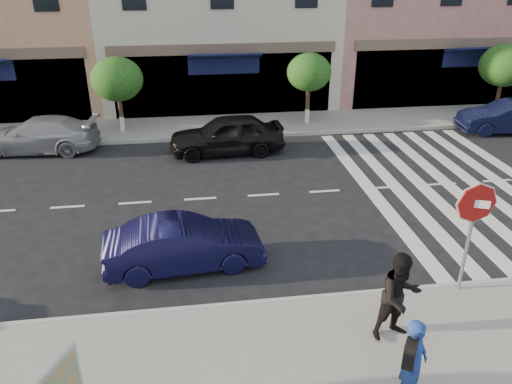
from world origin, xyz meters
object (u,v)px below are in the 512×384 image
walker (400,297)px  car_far_right (508,117)px  car_near_mid (184,244)px  car_far_mid (227,135)px  car_far_left (38,135)px  stop_sign (474,214)px  photographer (414,361)px

walker → car_far_right: walker is taller
car_near_mid → car_far_mid: bearing=-18.2°
car_far_left → car_far_right: (19.20, -0.43, 0.02)m
car_far_mid → car_far_right: (12.05, 0.77, -0.06)m
car_far_mid → car_far_left: bearing=-102.8°
stop_sign → car_far_mid: size_ratio=0.60×
car_near_mid → car_far_right: size_ratio=0.92×
walker → car_near_mid: bearing=129.9°
stop_sign → photographer: bearing=-110.0°
photographer → car_far_mid: photographer is taller
stop_sign → car_far_left: stop_sign is taller
car_far_left → car_far_mid: (7.16, -1.20, 0.08)m
photographer → car_far_right: (10.06, 13.04, -0.27)m
car_far_mid → car_far_right: 12.07m
photographer → car_far_left: 16.28m
car_far_left → walker: bearing=43.8°
stop_sign → car_near_mid: size_ratio=0.69×
walker → car_far_left: walker is taller
stop_sign → car_far_left: (-11.51, 10.77, -1.38)m
car_far_left → car_far_mid: car_far_mid is taller
photographer → car_near_mid: size_ratio=0.42×
car_far_right → car_near_mid: bearing=-52.0°
photographer → car_far_right: 16.47m
photographer → car_far_mid: bearing=43.1°
stop_sign → car_far_right: size_ratio=0.64×
car_near_mid → car_far_mid: (1.69, 7.60, 0.11)m
car_near_mid → car_far_left: 10.36m
stop_sign → car_far_mid: stop_sign is taller
car_far_left → car_far_right: size_ratio=1.11×
walker → car_near_mid: walker is taller
stop_sign → car_far_mid: bearing=135.7°
stop_sign → walker: size_ratio=1.42×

